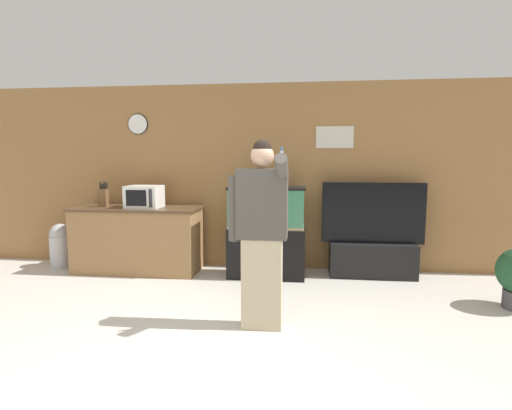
% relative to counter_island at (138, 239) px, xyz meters
% --- Properties ---
extents(ground_plane, '(18.00, 18.00, 0.00)m').
position_rel_counter_island_xyz_m(ground_plane, '(1.52, -2.56, -0.45)').
color(ground_plane, beige).
extents(wall_back_paneled, '(10.00, 0.08, 2.60)m').
position_rel_counter_island_xyz_m(wall_back_paneled, '(1.51, 0.44, 0.85)').
color(wall_back_paneled, olive).
rests_on(wall_back_paneled, ground_plane).
extents(counter_island, '(1.74, 0.69, 0.90)m').
position_rel_counter_island_xyz_m(counter_island, '(0.00, 0.00, 0.00)').
color(counter_island, olive).
rests_on(counter_island, ground_plane).
extents(microwave, '(0.45, 0.38, 0.30)m').
position_rel_counter_island_xyz_m(microwave, '(0.13, -0.04, 0.60)').
color(microwave, white).
rests_on(microwave, counter_island).
extents(knife_block, '(0.12, 0.10, 0.35)m').
position_rel_counter_island_xyz_m(knife_block, '(-0.49, 0.02, 0.58)').
color(knife_block, brown).
rests_on(knife_block, counter_island).
extents(aquarium_on_stand, '(1.01, 0.47, 1.20)m').
position_rel_counter_island_xyz_m(aquarium_on_stand, '(1.80, -0.04, 0.15)').
color(aquarium_on_stand, black).
rests_on(aquarium_on_stand, ground_plane).
extents(tv_on_stand, '(1.34, 0.40, 1.25)m').
position_rel_counter_island_xyz_m(tv_on_stand, '(3.20, 0.14, -0.08)').
color(tv_on_stand, black).
rests_on(tv_on_stand, ground_plane).
extents(person_standing, '(0.55, 0.41, 1.74)m').
position_rel_counter_island_xyz_m(person_standing, '(1.91, -1.65, 0.45)').
color(person_standing, '#BCAD89').
rests_on(person_standing, ground_plane).
extents(trash_bin, '(0.30, 0.30, 0.63)m').
position_rel_counter_island_xyz_m(trash_bin, '(-1.19, 0.05, -0.13)').
color(trash_bin, '#B7B7BC').
rests_on(trash_bin, ground_plane).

